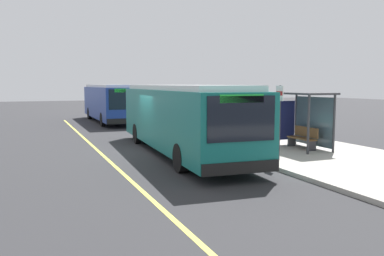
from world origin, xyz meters
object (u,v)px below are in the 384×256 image
Objects in this scene: route_sign_post at (280,112)px; pedestrian_commuter at (270,133)px; transit_bus_main at (180,116)px; transit_bus_second at (110,102)px; waiting_bench at (303,138)px.

pedestrian_commuter is at bearing 178.27° from route_sign_post.
transit_bus_main is 4.00m from pedestrian_commuter.
transit_bus_second is 19.86m from route_sign_post.
waiting_bench is 3.54m from route_sign_post.
transit_bus_second is at bearing -163.81° from waiting_bench.
transit_bus_second is 6.62× the size of pedestrian_commuter.
transit_bus_main reaches higher than pedestrian_commuter.
route_sign_post reaches higher than pedestrian_commuter.
route_sign_post is at bearing -52.86° from waiting_bench.
transit_bus_second is 4.00× the size of route_sign_post.
transit_bus_second is 18.48m from waiting_bench.
transit_bus_second reaches higher than waiting_bench.
transit_bus_main is 4.33× the size of route_sign_post.
waiting_bench is at bearing 127.14° from route_sign_post.
pedestrian_commuter is (2.98, 2.61, -0.50)m from transit_bus_main.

